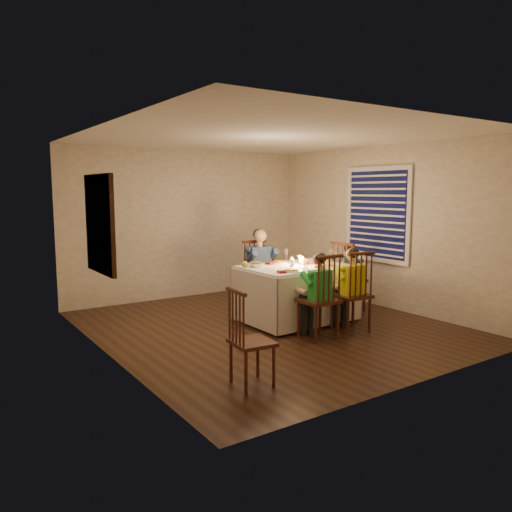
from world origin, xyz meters
TOP-DOWN VIEW (x-y plane):
  - ground at (0.00, 0.00)m, footprint 5.00×5.00m
  - wall_left at (-2.25, 0.00)m, footprint 0.02×5.00m
  - wall_right at (2.25, 0.00)m, footprint 0.02×5.00m
  - wall_back at (0.00, 2.50)m, footprint 4.50×0.02m
  - ceiling at (0.00, 0.00)m, footprint 5.00×5.00m
  - dining_table at (0.51, 0.05)m, footprint 1.56×1.13m
  - chair_adult at (0.47, 0.92)m, footprint 0.49×0.47m
  - chair_near_left at (0.21, -0.78)m, footprint 0.45×0.43m
  - chair_near_right at (0.78, -0.78)m, footprint 0.49×0.48m
  - chair_end at (1.56, 0.05)m, footprint 0.50×0.52m
  - chair_extra at (-1.37, -1.61)m, footprint 0.41×0.43m
  - adult at (0.47, 0.92)m, footprint 0.51×0.48m
  - child_green at (0.21, -0.78)m, footprint 0.38×0.35m
  - child_yellow at (0.78, -0.78)m, footprint 0.43×0.40m
  - child_teal at (1.56, 0.05)m, footprint 0.38×0.40m
  - setting_adult at (0.46, 0.39)m, footprint 0.26×0.26m
  - setting_green at (0.14, -0.32)m, footprint 0.26×0.26m
  - setting_yellow at (0.84, -0.28)m, footprint 0.26×0.26m
  - setting_teal at (1.04, 0.02)m, footprint 0.26×0.26m
  - candle_left at (0.43, 0.05)m, footprint 0.06×0.06m
  - candle_right at (0.63, 0.05)m, footprint 0.06×0.06m
  - squash at (-0.18, 0.36)m, footprint 0.09×0.09m
  - orange_fruit at (0.75, 0.11)m, footprint 0.08×0.08m
  - serving_bowl at (-0.02, 0.31)m, footprint 0.22×0.22m
  - wall_mirror at (-2.22, 0.30)m, footprint 0.06×0.95m
  - window_blinds at (2.21, 0.10)m, footprint 0.07×1.34m

SIDE VIEW (x-z plane):
  - ground at x=0.00m, z-range 0.00..0.00m
  - chair_adult at x=0.47m, z-range -0.55..0.55m
  - chair_near_left at x=0.21m, z-range -0.55..0.55m
  - chair_near_right at x=0.78m, z-range -0.55..0.55m
  - chair_end at x=1.56m, z-range -0.55..0.55m
  - chair_extra at x=-1.37m, z-range -0.48..0.48m
  - adult at x=0.47m, z-range -0.64..0.64m
  - child_green at x=0.21m, z-range -0.55..0.55m
  - child_yellow at x=0.78m, z-range -0.57..0.57m
  - child_teal at x=1.56m, z-range -0.53..0.53m
  - dining_table at x=0.51m, z-range 0.19..0.96m
  - setting_adult at x=0.46m, z-range 0.81..0.83m
  - setting_green at x=0.14m, z-range 0.81..0.83m
  - setting_yellow at x=0.84m, z-range 0.81..0.83m
  - setting_teal at x=1.04m, z-range 0.81..0.83m
  - serving_bowl at x=-0.02m, z-range 0.81..0.86m
  - orange_fruit at x=0.75m, z-range 0.81..0.89m
  - squash at x=-0.18m, z-range 0.81..0.90m
  - candle_left at x=0.43m, z-range 0.81..0.91m
  - candle_right at x=0.63m, z-range 0.81..0.91m
  - wall_left at x=-2.25m, z-range 0.00..2.60m
  - wall_right at x=2.25m, z-range 0.00..2.60m
  - wall_back at x=0.00m, z-range 0.00..2.60m
  - wall_mirror at x=-2.22m, z-range 0.92..2.08m
  - window_blinds at x=2.21m, z-range 0.73..2.27m
  - ceiling at x=0.00m, z-range 2.60..2.60m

